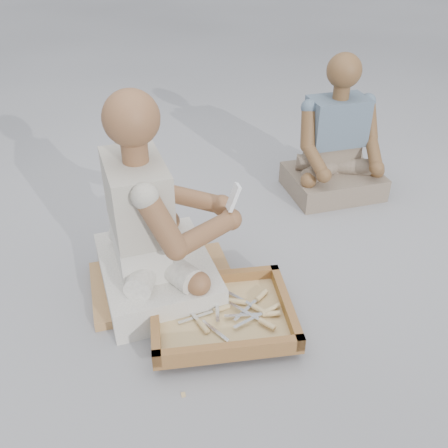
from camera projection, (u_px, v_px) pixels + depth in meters
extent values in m
plane|color=#A0A1A6|center=(240.00, 309.00, 2.10)|extent=(60.00, 60.00, 0.00)
cube|color=#965C3A|center=(163.00, 283.00, 2.21)|extent=(0.64, 0.44, 0.04)
cube|color=brown|center=(222.00, 318.00, 1.99)|extent=(0.59, 0.49, 0.02)
cube|color=brown|center=(215.00, 278.00, 2.14)|extent=(0.56, 0.07, 0.06)
cube|color=brown|center=(230.00, 350.00, 1.80)|extent=(0.56, 0.07, 0.06)
cube|color=brown|center=(286.00, 304.00, 2.00)|extent=(0.07, 0.45, 0.06)
cube|color=brown|center=(155.00, 318.00, 1.94)|extent=(0.07, 0.45, 0.06)
cube|color=#D9B280|center=(222.00, 315.00, 1.98)|extent=(0.52, 0.41, 0.01)
cube|color=silver|center=(244.00, 311.00, 1.96)|extent=(0.10, 0.13, 0.00)
cylinder|color=tan|center=(267.00, 324.00, 1.91)|extent=(0.06, 0.07, 0.02)
cube|color=silver|center=(189.00, 309.00, 1.98)|extent=(0.06, 0.15, 0.00)
cylinder|color=tan|center=(203.00, 326.00, 1.90)|extent=(0.04, 0.07, 0.02)
cube|color=silver|center=(250.00, 320.00, 1.93)|extent=(0.14, 0.07, 0.00)
cylinder|color=tan|center=(272.00, 309.00, 1.98)|extent=(0.07, 0.05, 0.02)
cube|color=silver|center=(243.00, 315.00, 1.95)|extent=(0.15, 0.04, 0.00)
cylinder|color=tan|center=(271.00, 314.00, 1.96)|extent=(0.07, 0.03, 0.02)
cube|color=silver|center=(238.00, 298.00, 2.03)|extent=(0.10, 0.13, 0.00)
cylinder|color=tan|center=(260.00, 310.00, 1.97)|extent=(0.06, 0.07, 0.02)
cube|color=silver|center=(211.00, 298.00, 2.04)|extent=(0.14, 0.07, 0.00)
cylinder|color=tan|center=(237.00, 301.00, 2.02)|extent=(0.07, 0.05, 0.02)
cube|color=silver|center=(246.00, 310.00, 1.98)|extent=(0.12, 0.11, 0.00)
cylinder|color=tan|center=(261.00, 295.00, 2.05)|extent=(0.07, 0.06, 0.02)
cube|color=silver|center=(217.00, 308.00, 1.98)|extent=(0.04, 0.15, 0.00)
cylinder|color=tan|center=(217.00, 290.00, 2.07)|extent=(0.03, 0.07, 0.02)
cube|color=silver|center=(196.00, 317.00, 1.96)|extent=(0.15, 0.05, 0.00)
cylinder|color=tan|center=(221.00, 309.00, 2.00)|extent=(0.07, 0.04, 0.02)
cube|color=silver|center=(216.00, 331.00, 1.89)|extent=(0.09, 0.14, 0.00)
cylinder|color=tan|center=(236.00, 347.00, 1.82)|extent=(0.06, 0.07, 0.02)
cube|color=silver|center=(189.00, 302.00, 2.01)|extent=(0.15, 0.03, 0.00)
cylinder|color=tan|center=(216.00, 296.00, 2.04)|extent=(0.07, 0.03, 0.02)
cube|color=#D9B280|center=(135.00, 282.00, 2.24)|extent=(0.02, 0.02, 0.00)
cube|color=#D9B280|center=(199.00, 286.00, 2.22)|extent=(0.02, 0.02, 0.00)
cube|color=#D9B280|center=(142.00, 301.00, 2.14)|extent=(0.02, 0.02, 0.00)
cube|color=#D9B280|center=(216.00, 323.00, 2.03)|extent=(0.02, 0.02, 0.00)
cube|color=#D9B280|center=(237.00, 347.00, 1.92)|extent=(0.02, 0.02, 0.00)
cube|color=#D9B280|center=(156.00, 284.00, 2.23)|extent=(0.02, 0.02, 0.00)
cube|color=#D9B280|center=(213.00, 341.00, 1.95)|extent=(0.02, 0.02, 0.00)
cube|color=#D9B280|center=(144.00, 294.00, 2.18)|extent=(0.02, 0.02, 0.00)
cube|color=#D9B280|center=(136.00, 298.00, 2.15)|extent=(0.02, 0.02, 0.00)
cube|color=#D9B280|center=(142.00, 284.00, 2.23)|extent=(0.02, 0.02, 0.00)
cube|color=#D9B280|center=(144.00, 317.00, 2.06)|extent=(0.02, 0.02, 0.00)
cube|color=#D9B280|center=(199.00, 276.00, 2.28)|extent=(0.02, 0.02, 0.00)
cube|color=#D9B280|center=(183.00, 395.00, 1.74)|extent=(0.02, 0.02, 0.00)
cube|color=#D9B280|center=(161.00, 346.00, 1.93)|extent=(0.02, 0.02, 0.00)
cube|color=silver|center=(157.00, 274.00, 2.18)|extent=(0.52, 0.63, 0.15)
cube|color=silver|center=(140.00, 246.00, 2.07)|extent=(0.23, 0.34, 0.18)
cube|color=#ADAA99|center=(137.00, 196.00, 1.94)|extent=(0.26, 0.38, 0.30)
sphere|color=brown|center=(131.00, 118.00, 1.77)|extent=(0.21, 0.21, 0.21)
sphere|color=brown|center=(222.00, 205.00, 2.17)|extent=(0.09, 0.09, 0.09)
sphere|color=brown|center=(231.00, 219.00, 2.07)|extent=(0.09, 0.09, 0.09)
cube|color=#7F6D5C|center=(333.00, 181.00, 2.90)|extent=(0.53, 0.43, 0.13)
cube|color=#7F6D5C|center=(331.00, 155.00, 2.86)|extent=(0.29, 0.19, 0.16)
cube|color=slate|center=(337.00, 121.00, 2.74)|extent=(0.33, 0.21, 0.26)
sphere|color=brown|center=(344.00, 70.00, 2.57)|extent=(0.18, 0.18, 0.18)
sphere|color=brown|center=(377.00, 168.00, 2.71)|extent=(0.08, 0.08, 0.08)
sphere|color=brown|center=(324.00, 175.00, 2.64)|extent=(0.08, 0.08, 0.08)
cube|color=white|center=(233.00, 197.00, 2.02)|extent=(0.06, 0.05, 0.11)
cube|color=black|center=(234.00, 195.00, 2.01)|extent=(0.02, 0.04, 0.04)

